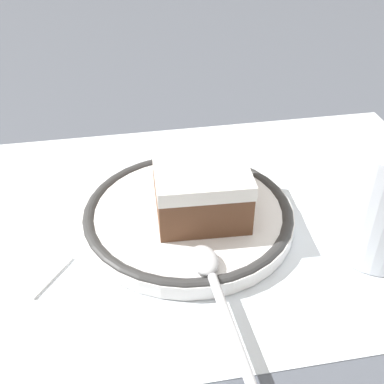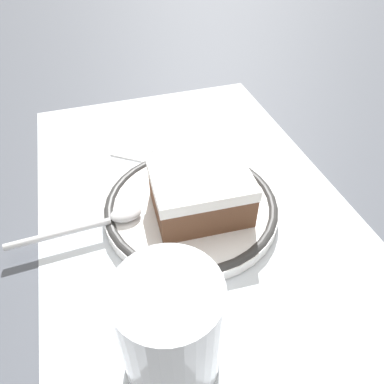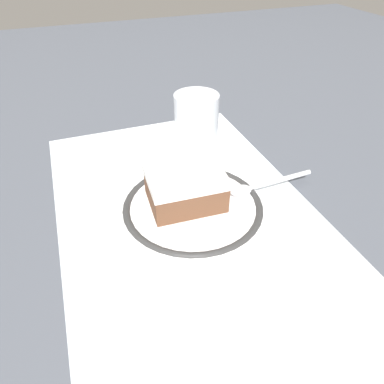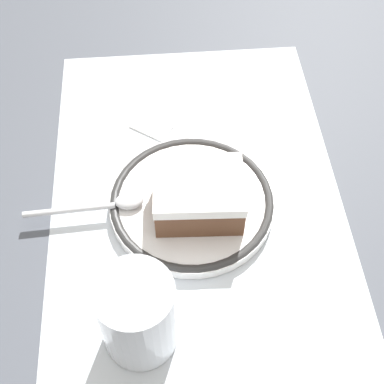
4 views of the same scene
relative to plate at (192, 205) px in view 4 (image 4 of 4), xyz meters
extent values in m
plane|color=#4C515B|center=(0.00, 0.01, -0.01)|extent=(2.40, 2.40, 0.00)
cube|color=silver|center=(0.00, 0.01, -0.01)|extent=(0.55, 0.34, 0.00)
cylinder|color=white|center=(0.00, 0.00, 0.00)|extent=(0.19, 0.19, 0.01)
torus|color=#333333|center=(0.00, 0.00, 0.00)|extent=(0.19, 0.19, 0.01)
cube|color=brown|center=(0.01, 0.00, 0.02)|extent=(0.08, 0.10, 0.04)
cube|color=white|center=(0.01, 0.00, 0.05)|extent=(0.08, 0.10, 0.01)
ellipsoid|color=silver|center=(0.00, -0.07, 0.01)|extent=(0.02, 0.03, 0.01)
cylinder|color=silver|center=(0.00, -0.14, 0.01)|extent=(0.01, 0.10, 0.01)
cylinder|color=silver|center=(0.15, -0.06, 0.04)|extent=(0.07, 0.07, 0.10)
cylinder|color=#B7722D|center=(0.15, -0.06, 0.01)|extent=(0.06, 0.06, 0.04)
cube|color=white|center=(-0.13, -0.04, -0.01)|extent=(0.05, 0.06, 0.01)
camera|label=1|loc=(-0.06, -0.34, 0.28)|focal=45.72mm
camera|label=2|loc=(0.27, -0.08, 0.29)|focal=34.37mm
camera|label=3|loc=(-0.34, 0.13, 0.31)|focal=32.49mm
camera|label=4|loc=(0.35, -0.03, 0.51)|focal=50.31mm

